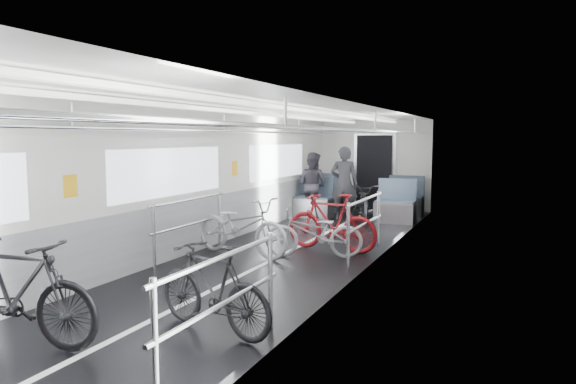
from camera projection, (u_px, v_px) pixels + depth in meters
name	position (u px, v px, depth m)	size (l,w,h in m)	color
car_shell	(301.00, 183.00, 9.10)	(3.02, 14.01, 2.41)	black
bike_left_mid	(17.00, 291.00, 4.73)	(0.49, 1.74, 1.04)	black
bike_left_far	(241.00, 226.00, 8.44)	(0.65, 1.86, 0.98)	#A3A2A6
bike_right_near	(213.00, 288.00, 5.09)	(0.43, 1.51, 0.91)	black
bike_right_mid	(314.00, 233.00, 8.27)	(0.55, 1.57, 0.83)	#A7A8AC
bike_right_far	(331.00, 222.00, 8.77)	(0.47, 1.66, 1.00)	maroon
bike_aisle	(364.00, 203.00, 11.79)	(0.59, 1.71, 0.90)	black
person_standing	(344.00, 184.00, 11.94)	(0.63, 0.42, 1.74)	black
person_seated	(312.00, 185.00, 12.47)	(0.77, 0.60, 1.58)	#2B282F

